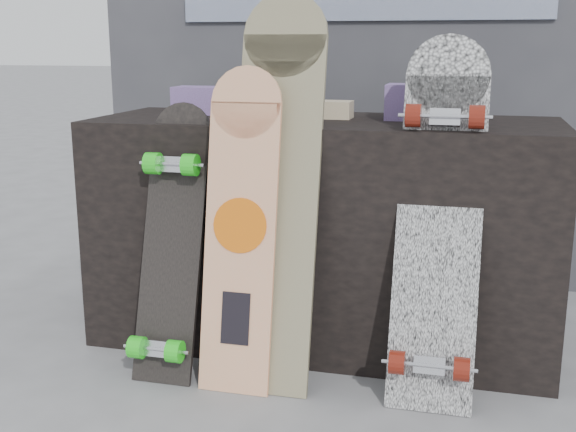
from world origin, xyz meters
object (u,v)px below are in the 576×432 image
(longboard_geisha, at_px, (241,221))
(longboard_celtic, at_px, (277,180))
(skateboard_dark, at_px, (171,239))
(longboard_cascadia, at_px, (439,213))
(vendor_table, at_px, (323,231))

(longboard_geisha, bearing_deg, longboard_celtic, 35.38)
(skateboard_dark, bearing_deg, longboard_cascadia, 4.94)
(longboard_geisha, bearing_deg, longboard_cascadia, 8.94)
(longboard_geisha, distance_m, longboard_cascadia, 0.60)
(longboard_celtic, distance_m, longboard_cascadia, 0.50)
(longboard_celtic, xyz_separation_m, longboard_cascadia, (0.50, 0.02, -0.08))
(longboard_celtic, distance_m, skateboard_dark, 0.40)
(longboard_celtic, bearing_deg, skateboard_dark, -171.95)
(longboard_cascadia, bearing_deg, longboard_geisha, -171.06)
(vendor_table, distance_m, longboard_celtic, 0.42)
(longboard_celtic, relative_size, longboard_cascadia, 1.12)
(vendor_table, bearing_deg, longboard_celtic, -103.17)
(vendor_table, relative_size, longboard_cascadia, 1.47)
(vendor_table, xyz_separation_m, longboard_geisha, (-0.18, -0.40, 0.12))
(vendor_table, relative_size, skateboard_dark, 1.84)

